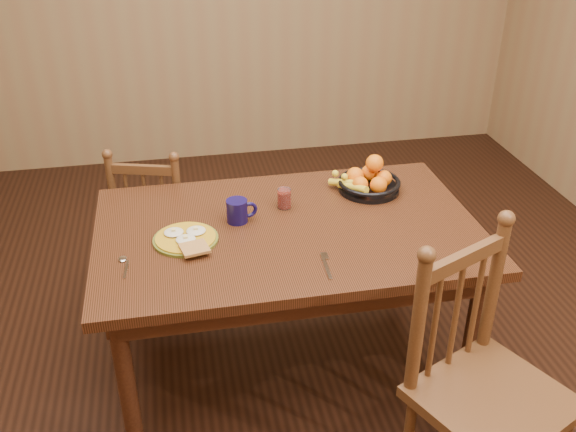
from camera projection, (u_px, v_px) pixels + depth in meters
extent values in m
cube|color=black|center=(288.00, 362.00, 3.06)|extent=(4.50, 5.00, 0.01)
cube|color=black|center=(288.00, 231.00, 2.70)|extent=(1.60, 1.00, 0.04)
cube|color=black|center=(271.00, 200.00, 3.10)|extent=(1.40, 0.04, 0.10)
cube|color=black|center=(310.00, 304.00, 2.38)|extent=(1.40, 0.04, 0.10)
cube|color=black|center=(446.00, 229.00, 2.86)|extent=(0.04, 0.84, 0.10)
cube|color=black|center=(115.00, 263.00, 2.62)|extent=(0.04, 0.84, 0.10)
cylinder|color=black|center=(127.00, 387.00, 2.43)|extent=(0.07, 0.07, 0.70)
cylinder|color=black|center=(472.00, 340.00, 2.66)|extent=(0.07, 0.07, 0.70)
cylinder|color=black|center=(131.00, 270.00, 3.11)|extent=(0.07, 0.07, 0.70)
cylinder|color=black|center=(405.00, 241.00, 3.35)|extent=(0.07, 0.07, 0.70)
cube|color=#442914|center=(160.00, 223.00, 3.40)|extent=(0.49, 0.47, 0.04)
cylinder|color=#442914|center=(199.00, 244.00, 3.63)|extent=(0.03, 0.03, 0.39)
cylinder|color=#442914|center=(143.00, 241.00, 3.65)|extent=(0.03, 0.03, 0.39)
cylinder|color=#442914|center=(186.00, 274.00, 3.36)|extent=(0.03, 0.03, 0.39)
cylinder|color=#442914|center=(126.00, 271.00, 3.39)|extent=(0.03, 0.03, 0.39)
cylinder|color=#442914|center=(178.00, 201.00, 3.13)|extent=(0.04, 0.04, 0.47)
cylinder|color=#442914|center=(114.00, 198.00, 3.16)|extent=(0.04, 0.04, 0.47)
cylinder|color=#442914|center=(147.00, 207.00, 3.16)|extent=(0.02, 0.02, 0.36)
cube|color=#442914|center=(142.00, 169.00, 3.06)|extent=(0.32, 0.12, 0.04)
cube|color=#442914|center=(493.00, 400.00, 2.19)|extent=(0.62, 0.61, 0.04)
cylinder|color=#442914|center=(477.00, 398.00, 2.54)|extent=(0.04, 0.04, 0.46)
cylinder|color=#442914|center=(418.00, 327.00, 2.10)|extent=(0.05, 0.05, 0.56)
cylinder|color=#442914|center=(493.00, 286.00, 2.30)|extent=(0.05, 0.05, 0.56)
cylinder|color=#442914|center=(455.00, 318.00, 2.23)|extent=(0.02, 0.02, 0.43)
cube|color=#442914|center=(465.00, 258.00, 2.11)|extent=(0.36, 0.19, 0.05)
cylinder|color=#59601E|center=(186.00, 239.00, 2.59)|extent=(0.26, 0.26, 0.01)
cylinder|color=#BE8D18|center=(186.00, 238.00, 2.59)|extent=(0.24, 0.24, 0.01)
ellipsoid|color=silver|center=(174.00, 232.00, 2.60)|extent=(0.08, 0.08, 0.01)
cube|color=#F2E08C|center=(173.00, 230.00, 2.60)|extent=(0.02, 0.02, 0.01)
ellipsoid|color=silver|center=(196.00, 231.00, 2.61)|extent=(0.08, 0.08, 0.01)
cube|color=#F2E08C|center=(196.00, 228.00, 2.61)|extent=(0.02, 0.02, 0.01)
ellipsoid|color=silver|center=(186.00, 239.00, 2.56)|extent=(0.08, 0.08, 0.01)
cube|color=#F2E08C|center=(186.00, 237.00, 2.55)|extent=(0.02, 0.02, 0.01)
cube|color=brown|center=(195.00, 248.00, 2.50)|extent=(0.12, 0.12, 0.01)
cube|color=silver|center=(327.00, 268.00, 2.41)|extent=(0.02, 0.15, 0.00)
cube|color=silver|center=(324.00, 256.00, 2.49)|extent=(0.03, 0.05, 0.00)
cube|color=silver|center=(126.00, 269.00, 2.41)|extent=(0.02, 0.12, 0.00)
ellipsoid|color=silver|center=(123.00, 259.00, 2.47)|extent=(0.03, 0.04, 0.01)
cylinder|color=#0F0A37|center=(237.00, 211.00, 2.71)|extent=(0.09, 0.09, 0.10)
torus|color=#0F0A37|center=(249.00, 210.00, 2.71)|extent=(0.07, 0.03, 0.07)
cylinder|color=black|center=(237.00, 201.00, 2.68)|extent=(0.08, 0.08, 0.00)
cylinder|color=silver|center=(284.00, 198.00, 2.82)|extent=(0.06, 0.06, 0.09)
cylinder|color=maroon|center=(284.00, 200.00, 2.82)|extent=(0.05, 0.05, 0.07)
cylinder|color=black|center=(369.00, 189.00, 2.98)|extent=(0.28, 0.28, 0.02)
torus|color=black|center=(369.00, 182.00, 2.96)|extent=(0.29, 0.29, 0.02)
cylinder|color=black|center=(369.00, 190.00, 2.98)|extent=(0.10, 0.10, 0.01)
sphere|color=orange|center=(384.00, 178.00, 2.97)|extent=(0.07, 0.07, 0.07)
sphere|color=orange|center=(370.00, 173.00, 3.01)|extent=(0.08, 0.08, 0.08)
sphere|color=orange|center=(355.00, 176.00, 2.98)|extent=(0.08, 0.08, 0.08)
sphere|color=orange|center=(360.00, 184.00, 2.91)|extent=(0.07, 0.07, 0.07)
sphere|color=orange|center=(379.00, 185.00, 2.90)|extent=(0.08, 0.08, 0.08)
sphere|color=orange|center=(375.00, 163.00, 2.95)|extent=(0.08, 0.08, 0.08)
cylinder|color=yellow|center=(353.00, 187.00, 2.91)|extent=(0.10, 0.17, 0.07)
cylinder|color=yellow|center=(346.00, 183.00, 2.95)|extent=(0.14, 0.15, 0.07)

